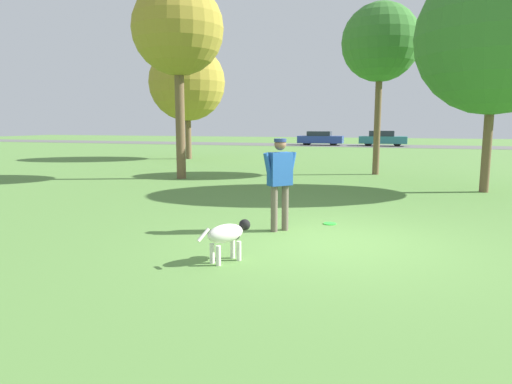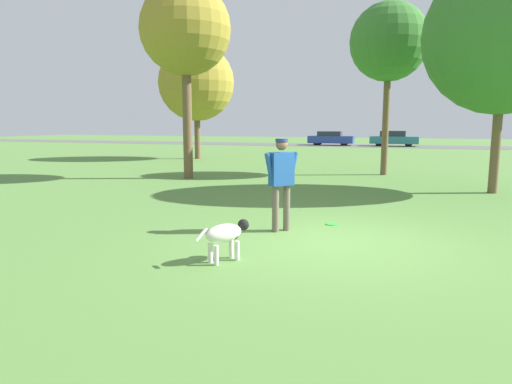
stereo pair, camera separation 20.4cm
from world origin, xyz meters
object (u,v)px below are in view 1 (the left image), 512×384
(tree_near_left, at_px, (178,30))
(parked_car_blue, at_px, (320,138))
(frisbee, at_px, (330,224))
(tree_near_right, at_px, (495,36))
(tree_far_left, at_px, (187,83))
(parked_car_teal, at_px, (383,138))
(dog, at_px, (228,235))
(person, at_px, (280,176))
(tree_mid_center, at_px, (380,43))

(tree_near_left, relative_size, parked_car_blue, 1.66)
(frisbee, bearing_deg, parked_car_blue, 100.30)
(tree_near_right, height_order, tree_near_left, tree_near_left)
(tree_near_left, bearing_deg, parked_car_blue, 89.34)
(tree_far_left, xyz_separation_m, parked_car_blue, (4.34, 19.06, -3.67))
(tree_near_left, bearing_deg, parked_car_teal, 77.82)
(dog, relative_size, tree_near_right, 0.13)
(tree_far_left, xyz_separation_m, tree_near_left, (4.02, -8.77, 1.01))
(person, relative_size, tree_near_right, 0.26)
(dog, height_order, parked_car_teal, parked_car_teal)
(person, relative_size, tree_far_left, 0.27)
(frisbee, height_order, parked_car_blue, parked_car_blue)
(tree_far_left, bearing_deg, person, -58.45)
(tree_mid_center, distance_m, parked_car_teal, 24.68)
(dog, bearing_deg, tree_near_left, 61.43)
(dog, bearing_deg, parked_car_teal, 29.74)
(tree_near_right, xyz_separation_m, tree_mid_center, (-3.38, 3.95, 0.63))
(person, xyz_separation_m, tree_near_right, (4.53, 6.71, 3.44))
(person, xyz_separation_m, tree_near_left, (-5.67, 7.01, 4.28))
(person, bearing_deg, frisbee, -0.33)
(parked_car_blue, xyz_separation_m, parked_car_teal, (5.71, 0.09, 0.03))
(tree_near_right, distance_m, parked_car_blue, 30.06)
(parked_car_blue, relative_size, parked_car_teal, 1.00)
(tree_near_right, bearing_deg, tree_far_left, 147.48)
(dog, height_order, frisbee, dog)
(tree_far_left, bearing_deg, dog, -62.15)
(dog, bearing_deg, tree_far_left, 58.50)
(tree_near_right, bearing_deg, person, -124.03)
(dog, distance_m, tree_mid_center, 13.69)
(tree_near_right, bearing_deg, parked_car_teal, 98.42)
(parked_car_teal, bearing_deg, person, -89.73)
(tree_mid_center, bearing_deg, tree_near_right, -49.44)
(frisbee, distance_m, tree_near_right, 8.23)
(dog, height_order, tree_far_left, tree_far_left)
(dog, relative_size, tree_mid_center, 0.13)
(tree_far_left, height_order, tree_mid_center, tree_mid_center)
(dog, relative_size, frisbee, 3.41)
(tree_mid_center, bearing_deg, person, -96.16)
(dog, xyz_separation_m, tree_near_left, (-5.44, 9.13, 4.93))
(dog, xyz_separation_m, parked_car_teal, (0.59, 37.05, 0.28))
(person, bearing_deg, tree_near_right, 8.63)
(tree_far_left, xyz_separation_m, tree_mid_center, (10.84, -5.12, 0.80))
(dog, distance_m, tree_near_right, 10.83)
(tree_near_right, relative_size, parked_car_blue, 1.59)
(parked_car_blue, distance_m, parked_car_teal, 5.71)
(tree_mid_center, xyz_separation_m, parked_car_blue, (-6.50, 24.18, -4.47))
(dog, relative_size, parked_car_blue, 0.21)
(frisbee, bearing_deg, tree_mid_center, 88.09)
(tree_far_left, distance_m, parked_car_teal, 21.93)
(frisbee, bearing_deg, person, -132.98)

